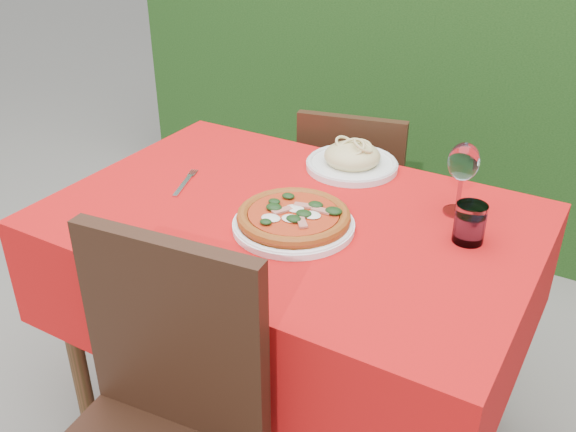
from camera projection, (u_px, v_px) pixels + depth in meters
The scene contains 10 objects.
ground at pixel (291, 417), 2.06m from camera, with size 60.00×60.00×0.00m, color #625E58.
hedge at pixel (471, 31), 2.78m from camera, with size 3.20×0.55×1.78m.
dining_table at pixel (291, 261), 1.77m from camera, with size 1.26×0.86×0.75m.
chair_near at pixel (152, 430), 1.32m from camera, with size 0.47×0.47×0.94m.
chair_far at pixel (353, 199), 2.36m from camera, with size 0.45×0.45×0.82m.
pizza_plate at pixel (294, 219), 1.61m from camera, with size 0.33×0.33×0.06m.
pasta_plate at pixel (352, 160), 1.93m from camera, with size 0.28×0.28×0.08m.
water_glass at pixel (470, 225), 1.55m from camera, with size 0.08×0.08×0.10m.
wine_glass at pixel (463, 165), 1.63m from camera, with size 0.08×0.08×0.20m.
fork at pixel (183, 185), 1.83m from camera, with size 0.02×0.19×0.01m, color #B4B4BB.
Camera 1 is at (0.75, -1.28, 1.56)m, focal length 40.00 mm.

